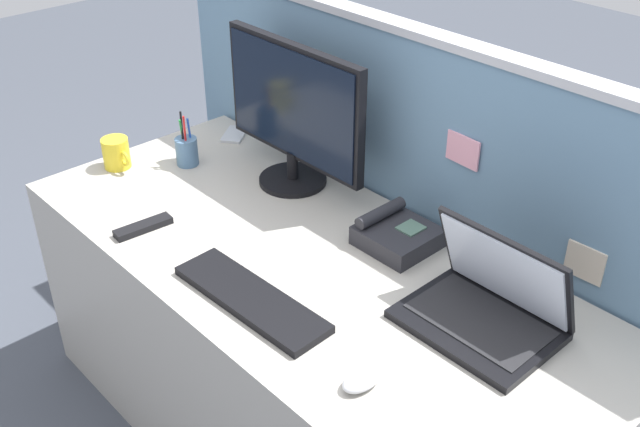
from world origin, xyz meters
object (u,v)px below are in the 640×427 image
Objects in this scene: laptop at (488,302)px; computer_mouse_right_hand at (362,380)px; keyboard_main at (251,299)px; cell_phone_silver_slab at (235,134)px; coffee_mug at (116,153)px; desktop_monitor at (293,110)px; tv_remote at (143,227)px; pen_cup at (187,151)px; desk_phone at (396,234)px.

computer_mouse_right_hand is (-0.05, -0.37, -0.04)m from laptop.
keyboard_main is 0.95m from cell_phone_silver_slab.
computer_mouse_right_hand is 1.29m from cell_phone_silver_slab.
cell_phone_silver_slab is 0.43m from coffee_mug.
coffee_mug is (-0.47, -0.37, -0.20)m from desktop_monitor.
computer_mouse_right_hand is 0.86m from tv_remote.
computer_mouse_right_hand is 1.15m from pen_cup.
desktop_monitor is 3.06× the size of pen_cup.
coffee_mug is at bearing 169.82° from keyboard_main.
coffee_mug is (-0.39, 0.14, 0.04)m from tv_remote.
laptop reaches higher than pen_cup.
pen_cup reaches higher than tv_remote.
laptop is at bearing 84.30° from computer_mouse_right_hand.
cell_phone_silver_slab is at bearing 157.48° from computer_mouse_right_hand.
computer_mouse_right_hand is (0.32, -0.46, -0.02)m from desk_phone.
keyboard_main is at bearing -140.07° from laptop.
pen_cup is at bearing 132.84° from tv_remote.
coffee_mug is at bearing -127.75° from pen_cup.
laptop reaches higher than computer_mouse_right_hand.
tv_remote is (-0.54, -0.48, -0.02)m from desk_phone.
desktop_monitor reaches higher than keyboard_main.
laptop is 1.16m from pen_cup.
tv_remote is 1.35× the size of coffee_mug.
laptop is 1.24m from cell_phone_silver_slab.
desktop_monitor is 0.51m from desk_phone.
laptop is 1.91× the size of pen_cup.
pen_cup reaches higher than computer_mouse_right_hand.
desk_phone reaches higher than keyboard_main.
pen_cup is 1.48× the size of cell_phone_silver_slab.
keyboard_main is 0.47m from tv_remote.
tv_remote reaches higher than cell_phone_silver_slab.
tv_remote is at bearing -138.39° from desk_phone.
tv_remote is (-0.91, -0.39, -0.05)m from laptop.
desktop_monitor reaches higher than desk_phone.
cell_phone_silver_slab is (-0.07, 0.24, -0.05)m from pen_cup.
coffee_mug is (-1.25, 0.12, 0.03)m from computer_mouse_right_hand.
keyboard_main is (-0.44, -0.37, -0.05)m from laptop.
desktop_monitor reaches higher than pen_cup.
keyboard_main is 4.59× the size of computer_mouse_right_hand.
desk_phone is 1.04× the size of pen_cup.
computer_mouse_right_hand is 0.59× the size of tv_remote.
cell_phone_silver_slab is (-0.39, 0.06, -0.24)m from desktop_monitor.
tv_remote is at bearing -20.00° from coffee_mug.
laptop is 0.99m from tv_remote.
desk_phone is 1.55× the size of coffee_mug.
tv_remote is (0.31, -0.56, 0.01)m from cell_phone_silver_slab.
laptop is at bearing -43.87° from cell_phone_silver_slab.
keyboard_main is at bearing 7.78° from tv_remote.
desktop_monitor is 4.51× the size of cell_phone_silver_slab.
computer_mouse_right_hand reaches higher than keyboard_main.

